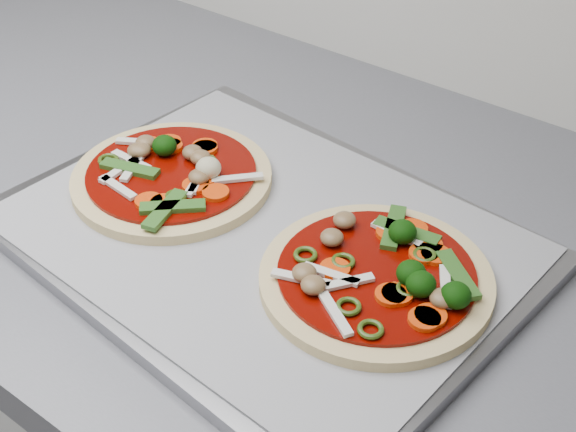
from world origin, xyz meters
The scene contains 5 objects.
countertop centered at (0.00, 1.30, 0.88)m, with size 3.60×0.60×0.04m, color slate.
baking_tray centered at (0.01, 1.24, 0.91)m, with size 0.45×0.33×0.01m, color gray.
parchment centered at (0.01, 1.24, 0.92)m, with size 0.43×0.31×0.00m, color #929298.
pizza_left centered at (-0.10, 1.25, 0.93)m, with size 0.22×0.22×0.03m.
pizza_right centered at (0.13, 1.25, 0.93)m, with size 0.24×0.24×0.03m.
Camera 1 is at (0.36, 0.82, 1.36)m, focal length 50.00 mm.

